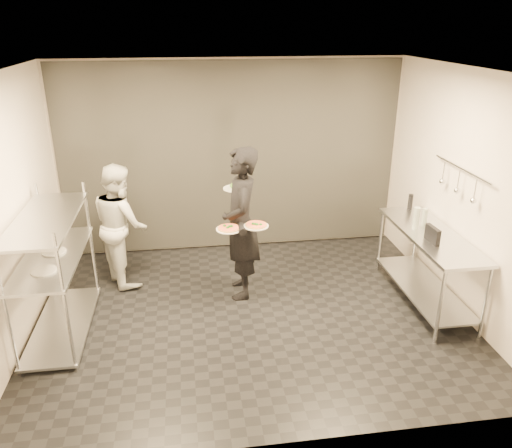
{
  "coord_description": "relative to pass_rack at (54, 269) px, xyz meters",
  "views": [
    {
      "loc": [
        -0.67,
        -5.08,
        3.28
      ],
      "look_at": [
        0.09,
        0.15,
        1.1
      ],
      "focal_mm": 35.0,
      "sensor_mm": 36.0,
      "label": 1
    }
  ],
  "objects": [
    {
      "name": "room_shell",
      "position": [
        2.15,
        1.18,
        0.63
      ],
      "size": [
        5.0,
        4.0,
        2.8
      ],
      "color": "black",
      "rests_on": "ground"
    },
    {
      "name": "pass_rack",
      "position": [
        0.0,
        0.0,
        0.0
      ],
      "size": [
        0.6,
        1.6,
        1.5
      ],
      "color": "silver",
      "rests_on": "ground"
    },
    {
      "name": "prep_counter",
      "position": [
        4.33,
        0.0,
        -0.14
      ],
      "size": [
        0.6,
        1.8,
        0.92
      ],
      "color": "silver",
      "rests_on": "ground"
    },
    {
      "name": "utensil_rail",
      "position": [
        4.58,
        0.0,
        0.78
      ],
      "size": [
        0.07,
        1.2,
        0.31
      ],
      "color": "silver",
      "rests_on": "room_shell"
    },
    {
      "name": "waiter",
      "position": [
        2.11,
        0.52,
        0.19
      ],
      "size": [
        0.49,
        0.72,
        1.91
      ],
      "primitive_type": "imported",
      "rotation": [
        0.0,
        0.0,
        -1.62
      ],
      "color": "black",
      "rests_on": "ground"
    },
    {
      "name": "chef",
      "position": [
        0.6,
        1.1,
        0.04
      ],
      "size": [
        0.88,
        0.97,
        1.61
      ],
      "primitive_type": "imported",
      "rotation": [
        0.0,
        0.0,
        2.01
      ],
      "color": "silver",
      "rests_on": "ground"
    },
    {
      "name": "pizza_plate_near",
      "position": [
        1.94,
        0.29,
        0.24
      ],
      "size": [
        0.3,
        0.3,
        0.05
      ],
      "color": "silver",
      "rests_on": "waiter"
    },
    {
      "name": "pizza_plate_far",
      "position": [
        2.26,
        0.26,
        0.27
      ],
      "size": [
        0.29,
        0.29,
        0.05
      ],
      "color": "silver",
      "rests_on": "waiter"
    },
    {
      "name": "salad_plate",
      "position": [
        2.07,
        0.78,
        0.58
      ],
      "size": [
        0.31,
        0.31,
        0.07
      ],
      "color": "silver",
      "rests_on": "waiter"
    },
    {
      "name": "pos_monitor",
      "position": [
        4.21,
        -0.24,
        0.24
      ],
      "size": [
        0.07,
        0.26,
        0.19
      ],
      "primitive_type": "cube",
      "rotation": [
        0.0,
        0.0,
        0.06
      ],
      "color": "black",
      "rests_on": "prep_counter"
    },
    {
      "name": "bottle_green",
      "position": [
        4.19,
        0.15,
        0.29
      ],
      "size": [
        0.08,
        0.08,
        0.27
      ],
      "primitive_type": "cylinder",
      "color": "gray",
      "rests_on": "prep_counter"
    },
    {
      "name": "bottle_clear",
      "position": [
        4.35,
        0.25,
        0.26
      ],
      "size": [
        0.07,
        0.07,
        0.22
      ],
      "primitive_type": "cylinder",
      "color": "gray",
      "rests_on": "prep_counter"
    },
    {
      "name": "bottle_dark",
      "position": [
        4.41,
        0.8,
        0.26
      ],
      "size": [
        0.06,
        0.06,
        0.21
      ],
      "primitive_type": "cylinder",
      "color": "black",
      "rests_on": "prep_counter"
    }
  ]
}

